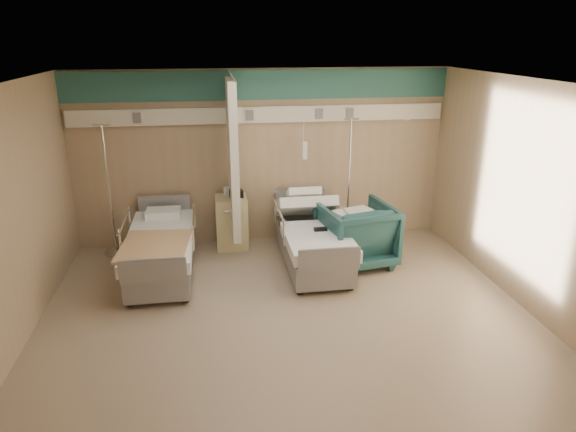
{
  "coord_description": "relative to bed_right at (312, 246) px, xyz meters",
  "views": [
    {
      "loc": [
        -0.84,
        -5.61,
        3.28
      ],
      "look_at": [
        0.12,
        0.6,
        1.05
      ],
      "focal_mm": 32.0,
      "sensor_mm": 36.0,
      "label": 1
    }
  ],
  "objects": [
    {
      "name": "ground",
      "position": [
        -0.6,
        -1.3,
        -0.32
      ],
      "size": [
        6.0,
        5.0,
        0.0
      ],
      "primitive_type": "cube",
      "color": "#87745D",
      "rests_on": "ground"
    },
    {
      "name": "room_walls",
      "position": [
        -0.63,
        -1.05,
        1.55
      ],
      "size": [
        6.04,
        5.04,
        2.82
      ],
      "color": "tan",
      "rests_on": "ground"
    },
    {
      "name": "bed_right",
      "position": [
        0.0,
        0.0,
        0.0
      ],
      "size": [
        1.0,
        2.16,
        0.63
      ],
      "primitive_type": null,
      "color": "white",
      "rests_on": "ground"
    },
    {
      "name": "bed_left",
      "position": [
        -2.2,
        0.0,
        0.0
      ],
      "size": [
        1.0,
        2.16,
        0.63
      ],
      "primitive_type": null,
      "color": "white",
      "rests_on": "ground"
    },
    {
      "name": "bedside_cabinet",
      "position": [
        -1.15,
        0.9,
        0.11
      ],
      "size": [
        0.5,
        0.48,
        0.85
      ],
      "primitive_type": "cube",
      "color": "#D3C484",
      "rests_on": "ground"
    },
    {
      "name": "visitor_armchair",
      "position": [
        0.65,
        -0.03,
        0.16
      ],
      "size": [
        1.17,
        1.19,
        0.94
      ],
      "primitive_type": "imported",
      "rotation": [
        0.0,
        0.0,
        3.31
      ],
      "color": "#1D4748",
      "rests_on": "ground"
    },
    {
      "name": "waffle_blanket",
      "position": [
        0.65,
        -0.07,
        0.66
      ],
      "size": [
        0.72,
        0.68,
        0.07
      ],
      "primitive_type": "cube",
      "rotation": [
        0.0,
        0.0,
        3.47
      ],
      "color": "silver",
      "rests_on": "visitor_armchair"
    },
    {
      "name": "iv_stand_right",
      "position": [
        0.75,
        0.83,
        0.11
      ],
      "size": [
        0.37,
        0.37,
        2.07
      ],
      "rotation": [
        0.0,
        0.0,
        0.14
      ],
      "color": "silver",
      "rests_on": "ground"
    },
    {
      "name": "iv_stand_left",
      "position": [
        -2.98,
        0.89,
        0.11
      ],
      "size": [
        0.37,
        0.37,
        2.06
      ],
      "rotation": [
        0.0,
        0.0,
        0.35
      ],
      "color": "silver",
      "rests_on": "ground"
    },
    {
      "name": "call_remote",
      "position": [
        0.07,
        -0.21,
        0.34
      ],
      "size": [
        0.19,
        0.09,
        0.04
      ],
      "primitive_type": "cube",
      "rotation": [
        0.0,
        0.0,
        -0.02
      ],
      "color": "black",
      "rests_on": "bed_right"
    },
    {
      "name": "tan_blanket",
      "position": [
        -2.23,
        -0.46,
        0.33
      ],
      "size": [
        0.95,
        1.15,
        0.04
      ],
      "primitive_type": "cube",
      "rotation": [
        0.0,
        0.0,
        -0.08
      ],
      "color": "tan",
      "rests_on": "bed_left"
    },
    {
      "name": "toiletry_bag",
      "position": [
        -1.06,
        0.87,
        0.59
      ],
      "size": [
        0.22,
        0.14,
        0.12
      ],
      "primitive_type": "cube",
      "rotation": [
        0.0,
        0.0,
        0.02
      ],
      "color": "black",
      "rests_on": "bedside_cabinet"
    },
    {
      "name": "white_cup",
      "position": [
        -1.21,
        1.04,
        0.6
      ],
      "size": [
        0.1,
        0.1,
        0.13
      ],
      "primitive_type": "cylinder",
      "rotation": [
        0.0,
        0.0,
        0.2
      ],
      "color": "white",
      "rests_on": "bedside_cabinet"
    }
  ]
}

